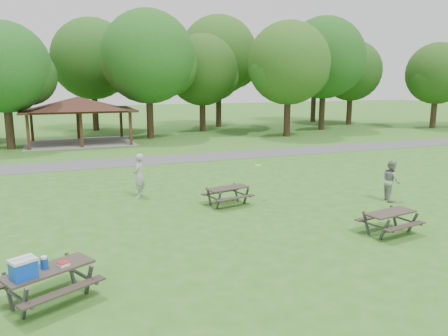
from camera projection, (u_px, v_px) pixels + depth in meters
ground at (238, 228)px, 15.14m from camera, size 160.00×160.00×0.00m
asphalt_path at (154, 160)px, 27.97m from camera, size 120.00×3.20×0.02m
pavilion at (78, 105)px, 35.15m from camera, size 8.60×7.01×3.76m
tree_row_d at (5, 70)px, 31.55m from camera, size 6.93×6.60×9.27m
tree_row_e at (149, 60)px, 37.48m from camera, size 8.40×8.00×11.02m
tree_row_f at (203, 72)px, 42.96m from camera, size 7.35×7.00×9.55m
tree_row_g at (289, 66)px, 38.99m from camera, size 7.77×7.40×10.25m
tree_row_h at (325, 60)px, 44.15m from camera, size 8.61×8.20×11.37m
tree_row_i at (352, 73)px, 49.66m from camera, size 7.14×6.80×9.52m
tree_row_j at (438, 75)px, 45.86m from camera, size 6.72×6.40×8.96m
tree_deep_b at (93, 61)px, 43.40m from camera, size 8.40×8.00×11.13m
tree_deep_c at (219, 58)px, 46.90m from camera, size 8.82×8.40×11.90m
tree_deep_d at (316, 64)px, 52.88m from camera, size 8.40×8.00×11.27m
picnic_table_near at (41, 273)px, 9.77m from camera, size 2.47×2.30×1.37m
picnic_table_middle at (228, 192)px, 17.86m from camera, size 2.01×1.75×0.76m
picnic_table_far at (390, 217)px, 14.47m from camera, size 2.00×1.71×0.78m
frisbee_in_flight at (258, 165)px, 18.61m from camera, size 0.33×0.33×0.02m
frisbee_thrower at (139, 176)px, 18.98m from camera, size 0.71×0.83×1.92m
frisbee_catcher at (391, 181)px, 18.43m from camera, size 0.91×1.02×1.74m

